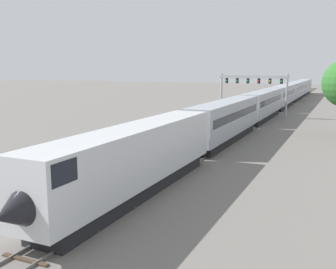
# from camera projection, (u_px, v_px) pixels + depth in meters

# --- Properties ---
(ground_plane) EXTENTS (400.00, 400.00, 0.00)m
(ground_plane) POSITION_uv_depth(u_px,v_px,m) (73.00, 211.00, 24.20)
(ground_plane) COLOR slate
(track_main) EXTENTS (2.60, 200.00, 0.16)m
(track_main) POSITION_uv_depth(u_px,v_px,m) (274.00, 112.00, 77.22)
(track_main) COLOR slate
(track_main) RESTS_ON ground
(track_near) EXTENTS (2.60, 160.00, 0.16)m
(track_near) POSITION_uv_depth(u_px,v_px,m) (216.00, 124.00, 61.52)
(track_near) COLOR slate
(track_near) RESTS_ON ground
(passenger_train) EXTENTS (3.04, 132.42, 4.80)m
(passenger_train) POSITION_uv_depth(u_px,v_px,m) (274.00, 99.00, 76.80)
(passenger_train) COLOR silver
(passenger_train) RESTS_ON ground
(signal_gantry) EXTENTS (12.10, 0.49, 7.69)m
(signal_gantry) POSITION_uv_depth(u_px,v_px,m) (253.00, 85.00, 69.00)
(signal_gantry) COLOR #999BA0
(signal_gantry) RESTS_ON ground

